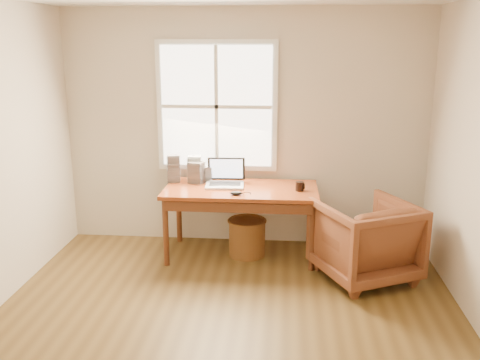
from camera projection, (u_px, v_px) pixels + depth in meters
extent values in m
cube|color=brown|center=(221.00, 348.00, 4.06)|extent=(4.00, 4.50, 0.02)
cube|color=beige|center=(245.00, 129.00, 5.90)|extent=(4.00, 0.02, 2.60)
cube|color=silver|center=(217.00, 106.00, 5.82)|extent=(1.32, 0.05, 1.42)
cube|color=white|center=(217.00, 107.00, 5.79)|extent=(1.20, 0.02, 1.30)
cube|color=silver|center=(216.00, 107.00, 5.78)|extent=(0.04, 0.02, 1.30)
cube|color=silver|center=(216.00, 107.00, 5.78)|extent=(1.20, 0.02, 0.04)
cube|color=brown|center=(241.00, 190.00, 5.60)|extent=(1.60, 0.80, 0.04)
imported|color=brown|center=(365.00, 240.00, 5.13)|extent=(1.13, 1.14, 0.78)
cylinder|color=brown|center=(247.00, 238.00, 5.73)|extent=(0.51, 0.51, 0.39)
ellipsoid|color=black|center=(236.00, 193.00, 5.34)|extent=(0.12, 0.07, 0.04)
cylinder|color=black|center=(300.00, 186.00, 5.48)|extent=(0.11, 0.11, 0.09)
cube|color=silver|center=(195.00, 168.00, 5.83)|extent=(0.14, 0.13, 0.28)
cube|color=#27282C|center=(196.00, 172.00, 5.77)|extent=(0.19, 0.17, 0.23)
cube|color=gray|center=(174.00, 168.00, 5.80)|extent=(0.16, 0.14, 0.30)
cube|color=#B0B3BC|center=(206.00, 174.00, 5.84)|extent=(0.14, 0.13, 0.17)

